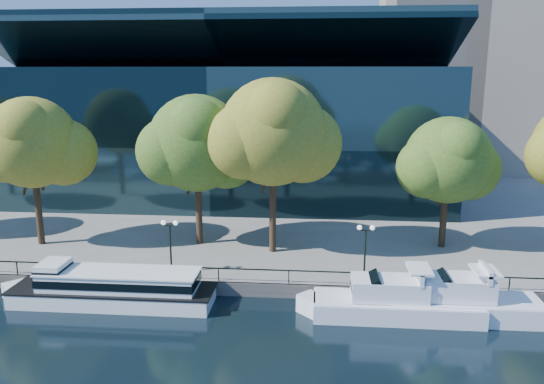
# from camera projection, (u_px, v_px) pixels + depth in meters

# --- Properties ---
(ground) EXTENTS (160.00, 160.00, 0.00)m
(ground) POSITION_uv_depth(u_px,v_px,m) (210.00, 314.00, 34.79)
(ground) COLOR black
(ground) RESTS_ON ground
(promenade) EXTENTS (90.00, 67.08, 1.00)m
(promenade) POSITION_uv_depth(u_px,v_px,m) (265.00, 188.00, 70.01)
(promenade) COLOR slate
(promenade) RESTS_ON ground
(railing) EXTENTS (88.20, 0.08, 0.99)m
(railing) POSITION_uv_depth(u_px,v_px,m) (218.00, 268.00, 37.52)
(railing) COLOR black
(railing) RESTS_ON promenade
(convention_building) EXTENTS (50.00, 24.57, 21.43)m
(convention_building) POSITION_uv_depth(u_px,v_px,m) (228.00, 131.00, 64.11)
(convention_building) COLOR black
(convention_building) RESTS_ON ground
(tour_boat) EXTENTS (15.19, 3.39, 2.88)m
(tour_boat) POSITION_uv_depth(u_px,v_px,m) (108.00, 287.00, 36.16)
(tour_boat) COLOR white
(tour_boat) RESTS_ON ground
(cruiser_near) EXTENTS (11.87, 3.06, 3.44)m
(cruiser_near) POSITION_uv_depth(u_px,v_px,m) (389.00, 301.00, 34.19)
(cruiser_near) COLOR white
(cruiser_near) RESTS_ON ground
(cruiser_far) EXTENTS (10.95, 3.04, 3.58)m
(cruiser_far) POSITION_uv_depth(u_px,v_px,m) (456.00, 301.00, 34.07)
(cruiser_far) COLOR white
(cruiser_far) RESTS_ON ground
(tree_1) EXTENTS (9.49, 7.78, 12.60)m
(tree_1) POSITION_uv_depth(u_px,v_px,m) (33.00, 145.00, 43.93)
(tree_1) COLOR black
(tree_1) RESTS_ON promenade
(tree_2) EXTENTS (10.14, 8.31, 12.79)m
(tree_2) POSITION_uv_depth(u_px,v_px,m) (199.00, 145.00, 44.07)
(tree_2) COLOR black
(tree_2) RESTS_ON promenade
(tree_3) EXTENTS (10.66, 8.74, 14.14)m
(tree_3) POSITION_uv_depth(u_px,v_px,m) (275.00, 135.00, 41.75)
(tree_3) COLOR black
(tree_3) RESTS_ON promenade
(tree_4) EXTENTS (8.92, 7.31, 11.02)m
(tree_4) POSITION_uv_depth(u_px,v_px,m) (450.00, 162.00, 43.45)
(tree_4) COLOR black
(tree_4) RESTS_ON promenade
(lamp_1) EXTENTS (1.26, 0.36, 4.03)m
(lamp_1) POSITION_uv_depth(u_px,v_px,m) (170.00, 234.00, 38.59)
(lamp_1) COLOR black
(lamp_1) RESTS_ON promenade
(lamp_2) EXTENTS (1.26, 0.36, 4.03)m
(lamp_2) POSITION_uv_depth(u_px,v_px,m) (365.00, 239.00, 37.40)
(lamp_2) COLOR black
(lamp_2) RESTS_ON promenade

